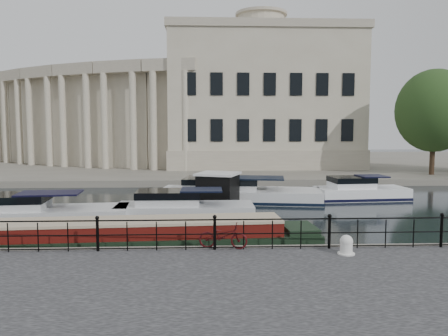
% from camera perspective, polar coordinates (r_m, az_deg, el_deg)
% --- Properties ---
extents(ground_plane, '(160.00, 160.00, 0.00)m').
position_cam_1_polar(ground_plane, '(17.66, -1.37, -10.34)').
color(ground_plane, black).
rests_on(ground_plane, ground).
extents(far_bank, '(120.00, 42.00, 0.55)m').
position_cam_1_polar(far_bank, '(56.19, -2.11, 0.64)').
color(far_bank, '#6B665B').
rests_on(far_bank, ground_plane).
extents(railing, '(24.14, 0.14, 1.22)m').
position_cam_1_polar(railing, '(15.19, -1.22, -8.25)').
color(railing, black).
rests_on(railing, near_quay).
extents(civic_building, '(53.55, 31.84, 16.85)m').
position_cam_1_polar(civic_building, '(51.78, -3.22, 7.74)').
color(civic_building, '#ADA38C').
rests_on(civic_building, far_bank).
extents(bicycle, '(1.79, 0.89, 0.90)m').
position_cam_1_polar(bicycle, '(15.38, -0.12, -8.85)').
color(bicycle, '#3F0B0E').
rests_on(bicycle, near_quay).
extents(mooring_bollard, '(0.58, 0.58, 0.65)m').
position_cam_1_polar(mooring_bollard, '(15.31, 15.68, -9.67)').
color(mooring_bollard, silver).
rests_on(mooring_bollard, near_quay).
extents(narrowboat, '(15.70, 3.08, 1.57)m').
position_cam_1_polar(narrowboat, '(17.65, -13.24, -9.27)').
color(narrowboat, black).
rests_on(narrowboat, ground_plane).
extents(harbour_hut, '(3.83, 3.52, 2.19)m').
position_cam_1_polar(harbour_hut, '(26.01, -0.78, -3.16)').
color(harbour_hut, '#6B665B').
rests_on(harbour_hut, ground_plane).
extents(cabin_cruisers, '(27.45, 10.67, 1.99)m').
position_cam_1_polar(cabin_cruisers, '(25.60, -3.31, -4.63)').
color(cabin_cruisers, silver).
rests_on(cabin_cruisers, ground_plane).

